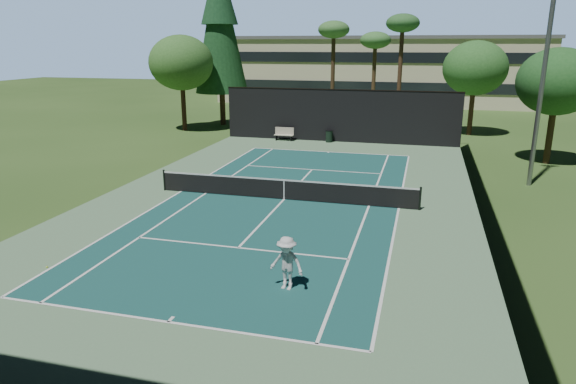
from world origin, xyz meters
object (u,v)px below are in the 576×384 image
tennis_net (284,189)px  player (287,263)px  tennis_ball_a (47,267)px  tennis_ball_c (293,187)px  tennis_ball_b (277,186)px  tennis_ball_d (227,183)px  park_bench (284,134)px  trash_bin (329,136)px

tennis_net → player: 9.47m
tennis_ball_a → tennis_ball_c: 13.16m
tennis_net → tennis_ball_b: tennis_net is taller
tennis_net → player: bearing=-74.1°
tennis_ball_a → tennis_ball_d: (1.92, 11.72, 0.00)m
tennis_ball_c → park_bench: park_bench is taller
tennis_ball_c → player: bearing=-76.5°
tennis_ball_d → player: bearing=-60.4°
tennis_ball_c → tennis_ball_a: bearing=-114.7°
tennis_ball_a → trash_bin: (4.96, 25.36, 0.44)m
tennis_ball_a → tennis_ball_b: tennis_ball_b is taller
tennis_ball_b → park_bench: park_bench is taller
tennis_net → park_bench: bearing=105.3°
tennis_ball_a → trash_bin: size_ratio=0.07×
player → tennis_ball_a: bearing=-164.1°
tennis_ball_d → trash_bin: (3.04, 13.65, 0.44)m
player → tennis_ball_b: size_ratio=22.37×
tennis_net → tennis_ball_c: (-0.15, 2.24, -0.52)m
tennis_net → park_bench: (-4.24, 15.48, -0.01)m
tennis_ball_a → park_bench: (1.41, 25.20, 0.51)m
tennis_net → park_bench: tennis_net is taller
tennis_ball_a → park_bench: park_bench is taller
tennis_ball_c → tennis_net: bearing=-86.2°
player → tennis_ball_b: 11.78m
tennis_ball_c → tennis_ball_d: tennis_ball_c is taller
tennis_ball_d → tennis_net: bearing=-28.2°
tennis_net → tennis_ball_c: size_ratio=165.83×
tennis_ball_a → park_bench: size_ratio=0.05×
player → tennis_ball_a: player is taller
tennis_net → tennis_ball_d: (-3.73, 2.00, -0.52)m
player → park_bench: 25.52m
player → tennis_ball_a: size_ratio=24.92×
tennis_ball_c → tennis_ball_d: (-3.58, -0.24, -0.00)m
tennis_ball_c → trash_bin: size_ratio=0.08×
player → tennis_ball_c: 11.69m
tennis_ball_c → trash_bin: trash_bin is taller
tennis_ball_c → park_bench: size_ratio=0.05×
player → park_bench: size_ratio=1.14×
tennis_ball_b → park_bench: size_ratio=0.05×
tennis_ball_a → tennis_ball_c: bearing=65.3°
tennis_net → tennis_ball_b: (-0.95, 2.11, -0.52)m
trash_bin → tennis_net: bearing=-87.5°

